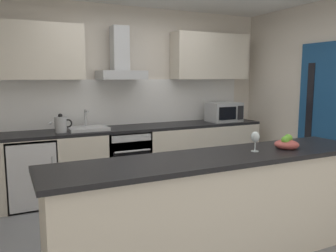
{
  "coord_description": "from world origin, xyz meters",
  "views": [
    {
      "loc": [
        -1.66,
        -3.07,
        1.59
      ],
      "look_at": [
        -0.02,
        0.36,
        1.05
      ],
      "focal_mm": 36.76,
      "sensor_mm": 36.0,
      "label": 1
    }
  ],
  "objects_px": {
    "oven": "(125,159)",
    "fruit_bowl": "(287,143)",
    "refrigerator": "(31,172)",
    "sink": "(88,128)",
    "microwave": "(224,112)",
    "kettle": "(61,124)",
    "wine_glass": "(255,138)",
    "range_hood": "(120,63)"
  },
  "relations": [
    {
      "from": "sink",
      "to": "range_hood",
      "type": "xyz_separation_m",
      "value": [
        0.5,
        0.12,
        0.86
      ]
    },
    {
      "from": "refrigerator",
      "to": "sink",
      "type": "distance_m",
      "value": 0.88
    },
    {
      "from": "oven",
      "to": "microwave",
      "type": "xyz_separation_m",
      "value": [
        1.62,
        -0.03,
        0.59
      ]
    },
    {
      "from": "oven",
      "to": "refrigerator",
      "type": "height_order",
      "value": "oven"
    },
    {
      "from": "refrigerator",
      "to": "fruit_bowl",
      "type": "xyz_separation_m",
      "value": [
        2.06,
        -2.15,
        0.56
      ]
    },
    {
      "from": "fruit_bowl",
      "to": "microwave",
      "type": "bearing_deg",
      "value": 69.76
    },
    {
      "from": "range_hood",
      "to": "fruit_bowl",
      "type": "relative_size",
      "value": 3.27
    },
    {
      "from": "kettle",
      "to": "wine_glass",
      "type": "xyz_separation_m",
      "value": [
        1.34,
        -2.1,
        0.06
      ]
    },
    {
      "from": "range_hood",
      "to": "wine_glass",
      "type": "height_order",
      "value": "range_hood"
    },
    {
      "from": "microwave",
      "to": "kettle",
      "type": "xyz_separation_m",
      "value": [
        -2.47,
        -0.01,
        -0.04
      ]
    },
    {
      "from": "oven",
      "to": "wine_glass",
      "type": "xyz_separation_m",
      "value": [
        0.49,
        -2.14,
        0.61
      ]
    },
    {
      "from": "microwave",
      "to": "fruit_bowl",
      "type": "xyz_separation_m",
      "value": [
        -0.79,
        -2.13,
        -0.06
      ]
    },
    {
      "from": "microwave",
      "to": "kettle",
      "type": "relative_size",
      "value": 1.73
    },
    {
      "from": "oven",
      "to": "sink",
      "type": "bearing_deg",
      "value": 178.75
    },
    {
      "from": "oven",
      "to": "range_hood",
      "type": "distance_m",
      "value": 1.33
    },
    {
      "from": "oven",
      "to": "fruit_bowl",
      "type": "xyz_separation_m",
      "value": [
        0.84,
        -2.16,
        0.53
      ]
    },
    {
      "from": "sink",
      "to": "range_hood",
      "type": "relative_size",
      "value": 0.69
    },
    {
      "from": "oven",
      "to": "fruit_bowl",
      "type": "height_order",
      "value": "fruit_bowl"
    },
    {
      "from": "wine_glass",
      "to": "fruit_bowl",
      "type": "distance_m",
      "value": 0.36
    },
    {
      "from": "range_hood",
      "to": "wine_glass",
      "type": "bearing_deg",
      "value": -77.91
    },
    {
      "from": "oven",
      "to": "refrigerator",
      "type": "distance_m",
      "value": 1.23
    },
    {
      "from": "oven",
      "to": "microwave",
      "type": "height_order",
      "value": "microwave"
    },
    {
      "from": "sink",
      "to": "kettle",
      "type": "distance_m",
      "value": 0.36
    },
    {
      "from": "refrigerator",
      "to": "fruit_bowl",
      "type": "bearing_deg",
      "value": -46.25
    },
    {
      "from": "range_hood",
      "to": "wine_glass",
      "type": "relative_size",
      "value": 4.05
    },
    {
      "from": "microwave",
      "to": "range_hood",
      "type": "xyz_separation_m",
      "value": [
        -1.62,
        0.16,
        0.74
      ]
    },
    {
      "from": "wine_glass",
      "to": "fruit_bowl",
      "type": "relative_size",
      "value": 0.81
    },
    {
      "from": "oven",
      "to": "kettle",
      "type": "relative_size",
      "value": 2.77
    },
    {
      "from": "kettle",
      "to": "fruit_bowl",
      "type": "relative_size",
      "value": 1.31
    },
    {
      "from": "microwave",
      "to": "fruit_bowl",
      "type": "bearing_deg",
      "value": -110.24
    },
    {
      "from": "range_hood",
      "to": "wine_glass",
      "type": "distance_m",
      "value": 2.43
    },
    {
      "from": "refrigerator",
      "to": "range_hood",
      "type": "relative_size",
      "value": 1.18
    },
    {
      "from": "oven",
      "to": "sink",
      "type": "distance_m",
      "value": 0.69
    },
    {
      "from": "oven",
      "to": "refrigerator",
      "type": "relative_size",
      "value": 0.94
    },
    {
      "from": "microwave",
      "to": "refrigerator",
      "type": "bearing_deg",
      "value": 179.49
    },
    {
      "from": "sink",
      "to": "fruit_bowl",
      "type": "bearing_deg",
      "value": -58.3
    },
    {
      "from": "fruit_bowl",
      "to": "range_hood",
      "type": "bearing_deg",
      "value": 110.1
    },
    {
      "from": "kettle",
      "to": "wine_glass",
      "type": "bearing_deg",
      "value": -57.57
    },
    {
      "from": "kettle",
      "to": "oven",
      "type": "bearing_deg",
      "value": 2.27
    },
    {
      "from": "refrigerator",
      "to": "kettle",
      "type": "relative_size",
      "value": 2.94
    },
    {
      "from": "microwave",
      "to": "sink",
      "type": "height_order",
      "value": "microwave"
    },
    {
      "from": "refrigerator",
      "to": "kettle",
      "type": "bearing_deg",
      "value": -4.72
    }
  ]
}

